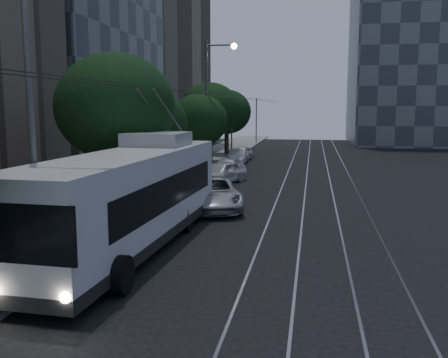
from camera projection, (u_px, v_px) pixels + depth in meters
name	position (u px, v px, depth m)	size (l,w,h in m)	color
ground	(244.00, 262.00, 16.06)	(120.00, 120.00, 0.00)	black
sidewalk	(180.00, 173.00, 36.83)	(5.00, 90.00, 0.15)	gray
tram_rails	(318.00, 177.00, 35.10)	(4.52, 90.00, 0.02)	#97979F
overhead_wires	(214.00, 127.00, 35.90)	(2.23, 90.00, 6.00)	black
building_distant_right	(440.00, 51.00, 64.74)	(22.00, 18.00, 24.00)	#394048
trolleybus	(132.00, 198.00, 17.42)	(3.29, 13.20, 5.63)	silver
pickup_silver	(211.00, 193.00, 24.21)	(2.57, 5.57, 1.55)	#B1B4B9
car_white_a	(222.00, 172.00, 32.21)	(1.70, 4.24, 1.44)	silver
car_white_b	(227.00, 167.00, 35.64)	(1.78, 4.37, 1.27)	#B5B6BA
car_white_c	(237.00, 157.00, 42.88)	(1.40, 4.01, 1.32)	silver
car_white_d	(242.00, 153.00, 45.75)	(1.58, 3.94, 1.34)	#B7B6BB
tree_1	(115.00, 107.00, 21.92)	(5.26, 5.26, 7.30)	#31251B
tree_2	(144.00, 125.00, 25.75)	(4.51, 4.51, 6.03)	#31251B
tree_3	(198.00, 121.00, 37.73)	(4.46, 4.46, 5.89)	#31251B
tree_4	(210.00, 110.00, 42.53)	(5.16, 5.16, 6.97)	#31251B
tree_5	(227.00, 112.00, 49.87)	(4.91, 4.91, 6.60)	#31251B
streetlamp_near	(42.00, 71.00, 13.87)	(2.39, 0.44, 9.85)	#545457
streetlamp_far	(212.00, 93.00, 37.04)	(2.37, 0.44, 9.78)	#545457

